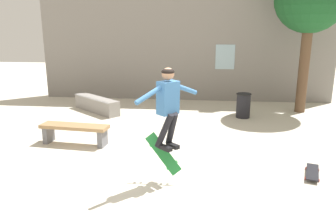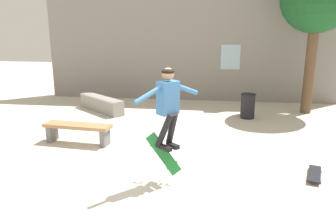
{
  "view_description": "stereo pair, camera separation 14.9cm",
  "coord_description": "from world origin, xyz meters",
  "px_view_note": "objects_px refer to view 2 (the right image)",
  "views": [
    {
      "loc": [
        0.74,
        -5.29,
        2.67
      ],
      "look_at": [
        0.16,
        0.05,
        1.29
      ],
      "focal_mm": 35.0,
      "sensor_mm": 36.0,
      "label": 1
    },
    {
      "loc": [
        0.89,
        -5.27,
        2.67
      ],
      "look_at": [
        0.16,
        0.05,
        1.29
      ],
      "focal_mm": 35.0,
      "sensor_mm": 36.0,
      "label": 2
    }
  ],
  "objects_px": {
    "skate_ledge": "(101,104)",
    "skateboard_resting": "(315,174)",
    "skateboard_flipping": "(163,154)",
    "skater": "(168,101)",
    "park_bench": "(78,129)",
    "trash_bin": "(248,105)"
  },
  "relations": [
    {
      "from": "skate_ledge",
      "to": "skateboard_resting",
      "type": "height_order",
      "value": "skate_ledge"
    },
    {
      "from": "skater",
      "to": "skateboard_resting",
      "type": "height_order",
      "value": "skater"
    },
    {
      "from": "park_bench",
      "to": "skate_ledge",
      "type": "distance_m",
      "value": 3.13
    },
    {
      "from": "park_bench",
      "to": "skateboard_flipping",
      "type": "xyz_separation_m",
      "value": [
        2.31,
        -1.68,
        0.17
      ]
    },
    {
      "from": "skater",
      "to": "skateboard_resting",
      "type": "relative_size",
      "value": 1.76
    },
    {
      "from": "trash_bin",
      "to": "skater",
      "type": "bearing_deg",
      "value": -111.56
    },
    {
      "from": "skateboard_flipping",
      "to": "skateboard_resting",
      "type": "height_order",
      "value": "skateboard_flipping"
    },
    {
      "from": "park_bench",
      "to": "skate_ledge",
      "type": "bearing_deg",
      "value": 104.72
    },
    {
      "from": "skate_ledge",
      "to": "skateboard_flipping",
      "type": "bearing_deg",
      "value": -19.93
    },
    {
      "from": "skateboard_resting",
      "to": "skate_ledge",
      "type": "bearing_deg",
      "value": -110.06
    },
    {
      "from": "skate_ledge",
      "to": "skater",
      "type": "xyz_separation_m",
      "value": [
        2.89,
        -4.83,
        1.24
      ]
    },
    {
      "from": "park_bench",
      "to": "skateboard_resting",
      "type": "bearing_deg",
      "value": -7.32
    },
    {
      "from": "skate_ledge",
      "to": "skateboard_resting",
      "type": "relative_size",
      "value": 2.31
    },
    {
      "from": "park_bench",
      "to": "trash_bin",
      "type": "distance_m",
      "value": 5.11
    },
    {
      "from": "skate_ledge",
      "to": "skater",
      "type": "distance_m",
      "value": 5.76
    },
    {
      "from": "trash_bin",
      "to": "skateboard_resting",
      "type": "distance_m",
      "value": 4.15
    },
    {
      "from": "trash_bin",
      "to": "skateboard_flipping",
      "type": "distance_m",
      "value": 4.95
    },
    {
      "from": "skateboard_flipping",
      "to": "skateboard_resting",
      "type": "relative_size",
      "value": 0.9
    },
    {
      "from": "park_bench",
      "to": "trash_bin",
      "type": "bearing_deg",
      "value": 40.01
    },
    {
      "from": "skate_ledge",
      "to": "skateboard_flipping",
      "type": "height_order",
      "value": "skateboard_flipping"
    },
    {
      "from": "skate_ledge",
      "to": "trash_bin",
      "type": "distance_m",
      "value": 4.72
    },
    {
      "from": "skate_ledge",
      "to": "skateboard_flipping",
      "type": "xyz_separation_m",
      "value": [
        2.8,
        -4.78,
        0.28
      ]
    }
  ]
}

